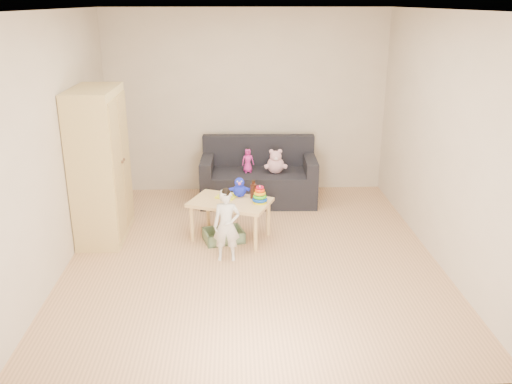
{
  "coord_description": "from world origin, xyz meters",
  "views": [
    {
      "loc": [
        -0.19,
        -5.48,
        2.68
      ],
      "look_at": [
        0.05,
        0.25,
        0.65
      ],
      "focal_mm": 38.0,
      "sensor_mm": 36.0,
      "label": 1
    }
  ],
  "objects_px": {
    "toddler": "(227,226)",
    "sofa": "(259,186)",
    "play_table": "(231,220)",
    "wardrobe": "(100,165)"
  },
  "relations": [
    {
      "from": "play_table",
      "to": "toddler",
      "type": "distance_m",
      "value": 0.58
    },
    {
      "from": "sofa",
      "to": "toddler",
      "type": "distance_m",
      "value": 1.86
    },
    {
      "from": "sofa",
      "to": "toddler",
      "type": "relative_size",
      "value": 2.03
    },
    {
      "from": "wardrobe",
      "to": "sofa",
      "type": "height_order",
      "value": "wardrobe"
    },
    {
      "from": "sofa",
      "to": "play_table",
      "type": "bearing_deg",
      "value": -105.51
    },
    {
      "from": "wardrobe",
      "to": "play_table",
      "type": "bearing_deg",
      "value": -5.7
    },
    {
      "from": "sofa",
      "to": "play_table",
      "type": "distance_m",
      "value": 1.3
    },
    {
      "from": "sofa",
      "to": "toddler",
      "type": "xyz_separation_m",
      "value": [
        -0.43,
        -1.8,
        0.17
      ]
    },
    {
      "from": "wardrobe",
      "to": "play_table",
      "type": "xyz_separation_m",
      "value": [
        1.5,
        -0.15,
        -0.65
      ]
    },
    {
      "from": "toddler",
      "to": "sofa",
      "type": "bearing_deg",
      "value": 78.31
    }
  ]
}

